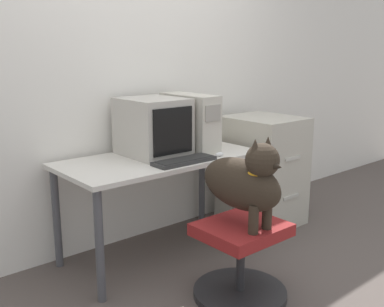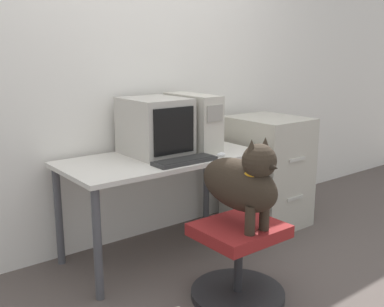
{
  "view_description": "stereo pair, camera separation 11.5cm",
  "coord_description": "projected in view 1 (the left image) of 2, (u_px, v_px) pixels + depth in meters",
  "views": [
    {
      "loc": [
        -1.76,
        -2.07,
        1.41
      ],
      "look_at": [
        0.01,
        0.01,
        0.78
      ],
      "focal_mm": 42.0,
      "sensor_mm": 36.0,
      "label": 1
    },
    {
      "loc": [
        -1.67,
        -2.14,
        1.41
      ],
      "look_at": [
        0.01,
        0.01,
        0.78
      ],
      "focal_mm": 42.0,
      "sensor_mm": 36.0,
      "label": 2
    }
  ],
  "objects": [
    {
      "name": "desk",
      "position": [
        160.0,
        169.0,
        3.07
      ],
      "size": [
        1.38,
        0.67,
        0.71
      ],
      "color": "silver",
      "rests_on": "ground_plane"
    },
    {
      "name": "dog",
      "position": [
        245.0,
        180.0,
        2.48
      ],
      "size": [
        0.2,
        0.56,
        0.52
      ],
      "color": "#33281E",
      "rests_on": "office_chair"
    },
    {
      "name": "keyboard",
      "position": [
        184.0,
        161.0,
        2.89
      ],
      "size": [
        0.43,
        0.15,
        0.03
      ],
      "color": "#2D2D2D",
      "rests_on": "desk"
    },
    {
      "name": "computer_mouse",
      "position": [
        219.0,
        154.0,
        3.06
      ],
      "size": [
        0.07,
        0.04,
        0.03
      ],
      "color": "silver",
      "rests_on": "desk"
    },
    {
      "name": "wall_back",
      "position": [
        125.0,
        67.0,
        3.22
      ],
      "size": [
        8.0,
        0.05,
        2.6
      ],
      "color": "white",
      "rests_on": "ground_plane"
    },
    {
      "name": "office_chair",
      "position": [
        241.0,
        260.0,
        2.6
      ],
      "size": [
        0.55,
        0.55,
        0.45
      ],
      "color": "#262628",
      "rests_on": "ground_plane"
    },
    {
      "name": "crt_monitor",
      "position": [
        153.0,
        127.0,
        3.08
      ],
      "size": [
        0.38,
        0.46,
        0.39
      ],
      "color": "#B7B2A8",
      "rests_on": "desk"
    },
    {
      "name": "filing_cabinet",
      "position": [
        262.0,
        170.0,
        3.72
      ],
      "size": [
        0.52,
        0.61,
        0.89
      ],
      "color": "#B7B2A3",
      "rests_on": "ground_plane"
    },
    {
      "name": "pc_tower",
      "position": [
        190.0,
        122.0,
        3.25
      ],
      "size": [
        0.18,
        0.49,
        0.4
      ],
      "color": "beige",
      "rests_on": "desk"
    },
    {
      "name": "ground_plane",
      "position": [
        192.0,
        270.0,
        2.96
      ],
      "size": [
        12.0,
        12.0,
        0.0
      ],
      "primitive_type": "plane",
      "color": "#564C47"
    }
  ]
}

